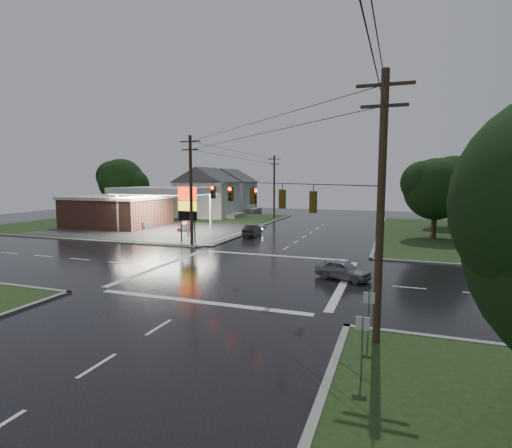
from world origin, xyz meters
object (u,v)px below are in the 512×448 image
(house_far, at_px, (230,190))
(car_crossing, at_px, (343,270))
(utility_pole_se, at_px, (381,206))
(gas_station, at_px, (124,209))
(tree_nw_behind, at_px, (122,182))
(car_pump, at_px, (186,226))
(tree_ne_near, at_px, (437,189))
(utility_pole_n, at_px, (274,186))
(tree_ne_far, at_px, (454,183))
(car_north, at_px, (252,230))
(utility_pole_nw, at_px, (191,189))
(house_near, at_px, (207,192))
(pylon_sign, at_px, (187,205))

(house_far, xyz_separation_m, car_crossing, (28.77, -47.29, -3.76))
(utility_pole_se, bearing_deg, house_far, 118.68)
(gas_station, xyz_separation_m, car_crossing, (32.50, -18.99, -1.90))
(gas_station, height_order, tree_nw_behind, tree_nw_behind)
(gas_station, bearing_deg, tree_nw_behind, 128.42)
(car_pump, bearing_deg, utility_pole_se, -72.06)
(house_far, distance_m, tree_ne_near, 44.50)
(utility_pole_n, distance_m, tree_ne_far, 26.96)
(gas_station, distance_m, car_pump, 10.10)
(utility_pole_se, bearing_deg, tree_nw_behind, 137.66)
(tree_ne_near, height_order, car_crossing, tree_ne_near)
(tree_nw_behind, relative_size, tree_ne_near, 1.11)
(tree_nw_behind, relative_size, car_north, 2.45)
(gas_station, xyz_separation_m, utility_pole_nw, (16.18, -10.20, 3.17))
(utility_pole_n, distance_m, house_far, 16.00)
(utility_pole_nw, distance_m, house_near, 28.90)
(pylon_sign, bearing_deg, utility_pole_n, 87.92)
(tree_ne_far, xyz_separation_m, car_north, (-23.00, -16.59, -5.51))
(house_near, xyz_separation_m, tree_ne_far, (38.10, -2.01, 1.77))
(tree_ne_near, bearing_deg, pylon_sign, -154.99)
(utility_pole_nw, relative_size, car_crossing, 2.90)
(utility_pole_se, height_order, house_near, utility_pole_se)
(tree_ne_far, bearing_deg, car_pump, -155.84)
(utility_pole_n, distance_m, tree_nw_behind, 25.63)
(car_crossing, bearing_deg, tree_nw_behind, 74.03)
(pylon_sign, relative_size, house_near, 0.54)
(utility_pole_se, bearing_deg, utility_pole_n, 111.80)
(house_far, xyz_separation_m, tree_ne_far, (39.10, -14.01, 1.77))
(pylon_sign, distance_m, house_near, 27.56)
(gas_station, distance_m, utility_pole_se, 45.83)
(car_pump, bearing_deg, car_north, -33.80)
(utility_pole_se, height_order, tree_ne_near, utility_pole_se)
(house_near, bearing_deg, tree_ne_far, -3.01)
(tree_ne_far, height_order, car_crossing, tree_ne_far)
(utility_pole_nw, distance_m, car_north, 10.07)
(gas_station, distance_m, tree_nw_behind, 13.63)
(gas_station, distance_m, pylon_sign, 17.81)
(utility_pole_n, bearing_deg, car_pump, -108.46)
(utility_pole_nw, relative_size, house_near, 1.00)
(car_north, bearing_deg, house_far, -67.26)
(gas_station, height_order, car_crossing, gas_station)
(tree_ne_far, distance_m, car_crossing, 35.29)
(car_north, bearing_deg, utility_pole_n, -84.96)
(tree_ne_far, bearing_deg, pylon_sign, -139.65)
(tree_nw_behind, bearing_deg, tree_ne_far, 4.49)
(house_near, height_order, tree_ne_far, tree_ne_far)
(gas_station, xyz_separation_m, pylon_sign, (15.18, -9.20, 1.46))
(pylon_sign, xyz_separation_m, utility_pole_n, (1.00, 27.50, 1.46))
(utility_pole_nw, relative_size, car_pump, 2.55)
(house_far, height_order, car_crossing, house_far)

